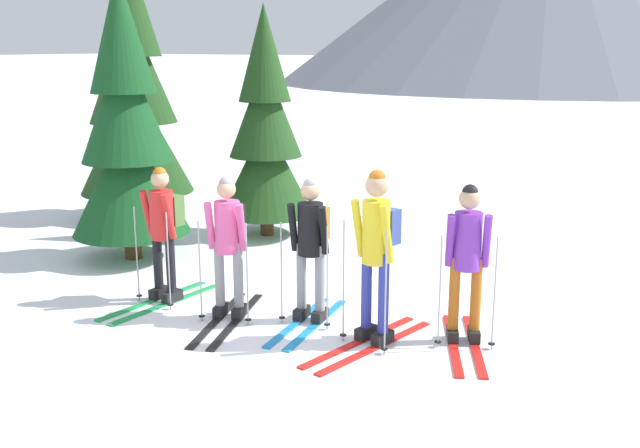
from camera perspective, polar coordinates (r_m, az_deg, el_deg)
ground_plane at (r=8.19m, az=-2.95°, el=-7.86°), size 400.00×400.00×0.00m
skier_in_red at (r=8.89m, az=-12.03°, el=-0.27°), size 0.61×1.71×1.63m
skier_in_pink at (r=8.22m, az=-7.11°, el=-1.27°), size 0.78×1.77×1.62m
skier_in_black at (r=8.06m, az=-0.71°, el=-1.44°), size 0.61×1.64×1.62m
skier_in_yellow at (r=7.44m, az=4.38°, el=-1.74°), size 0.75×1.82×1.81m
skier_in_purple at (r=7.62m, az=11.28°, el=-2.38°), size 0.90×1.61×1.66m
pine_tree_near at (r=10.68m, az=-14.74°, el=6.90°), size 1.65×1.65×3.99m
pine_tree_mid at (r=11.74m, az=-4.24°, el=7.06°), size 1.50×1.50×3.63m
pine_tree_far at (r=13.37m, az=-14.29°, el=9.70°), size 1.97×1.97×4.76m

